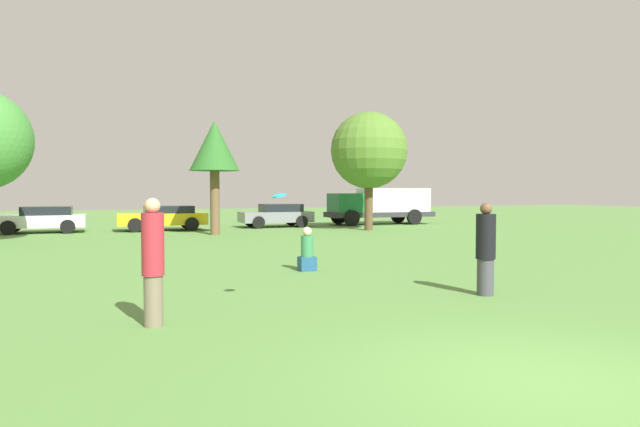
% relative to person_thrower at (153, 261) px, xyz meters
% --- Properties ---
extents(ground_plane, '(120.00, 120.00, 0.00)m').
position_rel_person_thrower_xyz_m(ground_plane, '(3.63, -4.02, -0.97)').
color(ground_plane, '#54843D').
extents(person_thrower, '(0.33, 0.33, 1.89)m').
position_rel_person_thrower_xyz_m(person_thrower, '(0.00, 0.00, 0.00)').
color(person_thrower, '#726651').
rests_on(person_thrower, ground).
extents(person_catcher, '(0.37, 0.37, 1.77)m').
position_rel_person_thrower_xyz_m(person_catcher, '(6.14, 0.32, -0.08)').
color(person_catcher, '#3F3F47').
rests_on(person_catcher, ground).
extents(frisbee, '(0.24, 0.23, 0.10)m').
position_rel_person_thrower_xyz_m(frisbee, '(2.08, 0.48, 0.95)').
color(frisbee, '#19B2D8').
extents(bystander_sitting, '(0.41, 0.34, 1.10)m').
position_rel_person_thrower_xyz_m(bystander_sitting, '(4.08, 4.69, -0.50)').
color(bystander_sitting, navy).
rests_on(bystander_sitting, ground).
extents(tree_1, '(2.27, 2.27, 5.20)m').
position_rel_person_thrower_xyz_m(tree_1, '(4.11, 17.25, 2.98)').
color(tree_1, brown).
rests_on(tree_1, ground).
extents(tree_2, '(3.91, 3.91, 6.03)m').
position_rel_person_thrower_xyz_m(tree_2, '(12.02, 17.53, 3.09)').
color(tree_2, brown).
rests_on(tree_2, ground).
extents(parked_car_white, '(4.02, 2.11, 1.26)m').
position_rel_person_thrower_xyz_m(parked_car_white, '(-3.39, 21.40, -0.29)').
color(parked_car_white, silver).
rests_on(parked_car_white, ground).
extents(parked_car_yellow, '(4.38, 2.03, 1.25)m').
position_rel_person_thrower_xyz_m(parked_car_yellow, '(2.20, 21.05, -0.28)').
color(parked_car_yellow, gold).
rests_on(parked_car_yellow, ground).
extents(parked_car_grey, '(3.93, 2.06, 1.28)m').
position_rel_person_thrower_xyz_m(parked_car_grey, '(8.36, 21.62, -0.28)').
color(parked_car_grey, slate).
rests_on(parked_car_grey, ground).
extents(delivery_truck_green, '(6.53, 2.25, 2.17)m').
position_rel_person_thrower_xyz_m(delivery_truck_green, '(14.96, 21.90, 0.26)').
color(delivery_truck_green, '#2D2D33').
rests_on(delivery_truck_green, ground).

